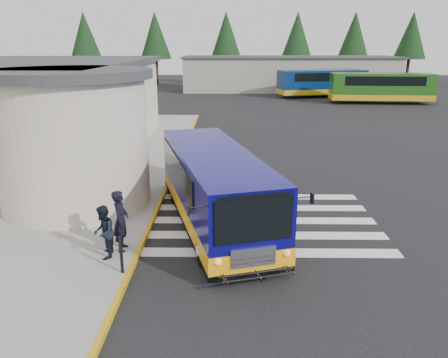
{
  "coord_description": "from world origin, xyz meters",
  "views": [
    {
      "loc": [
        -1.45,
        -14.61,
        5.81
      ],
      "look_at": [
        -1.64,
        -0.5,
        1.39
      ],
      "focal_mm": 35.0,
      "sensor_mm": 36.0,
      "label": 1
    }
  ],
  "objects_px": {
    "bollard": "(121,255)",
    "far_bus_a": "(322,82)",
    "pedestrian_b": "(104,232)",
    "transit_bus": "(215,190)",
    "far_bus_b": "(381,87)",
    "pedestrian_a": "(121,221)"
  },
  "relations": [
    {
      "from": "transit_bus",
      "to": "pedestrian_b",
      "type": "distance_m",
      "value": 4.02
    },
    {
      "from": "pedestrian_b",
      "to": "far_bus_a",
      "type": "relative_size",
      "value": 0.15
    },
    {
      "from": "far_bus_a",
      "to": "far_bus_b",
      "type": "height_order",
      "value": "far_bus_b"
    },
    {
      "from": "pedestrian_b",
      "to": "bollard",
      "type": "distance_m",
      "value": 1.1
    },
    {
      "from": "pedestrian_a",
      "to": "bollard",
      "type": "distance_m",
      "value": 1.41
    },
    {
      "from": "far_bus_b",
      "to": "pedestrian_b",
      "type": "bearing_deg",
      "value": 154.71
    },
    {
      "from": "pedestrian_b",
      "to": "far_bus_a",
      "type": "height_order",
      "value": "far_bus_a"
    },
    {
      "from": "transit_bus",
      "to": "far_bus_a",
      "type": "height_order",
      "value": "far_bus_a"
    },
    {
      "from": "pedestrian_a",
      "to": "far_bus_b",
      "type": "distance_m",
      "value": 37.58
    },
    {
      "from": "transit_bus",
      "to": "pedestrian_b",
      "type": "bearing_deg",
      "value": -152.43
    },
    {
      "from": "bollard",
      "to": "far_bus_b",
      "type": "relative_size",
      "value": 0.1
    },
    {
      "from": "transit_bus",
      "to": "far_bus_a",
      "type": "bearing_deg",
      "value": 57.91
    },
    {
      "from": "pedestrian_b",
      "to": "far_bus_a",
      "type": "xyz_separation_m",
      "value": [
        13.66,
        38.82,
        0.74
      ]
    },
    {
      "from": "pedestrian_a",
      "to": "far_bus_b",
      "type": "bearing_deg",
      "value": -31.13
    },
    {
      "from": "pedestrian_a",
      "to": "far_bus_b",
      "type": "xyz_separation_m",
      "value": [
        18.08,
        32.94,
        0.61
      ]
    },
    {
      "from": "bollard",
      "to": "transit_bus",
      "type": "bearing_deg",
      "value": 57.68
    },
    {
      "from": "pedestrian_a",
      "to": "bollard",
      "type": "height_order",
      "value": "pedestrian_a"
    },
    {
      "from": "bollard",
      "to": "far_bus_a",
      "type": "height_order",
      "value": "far_bus_a"
    },
    {
      "from": "transit_bus",
      "to": "far_bus_b",
      "type": "relative_size",
      "value": 0.9
    },
    {
      "from": "pedestrian_b",
      "to": "pedestrian_a",
      "type": "bearing_deg",
      "value": 135.76
    },
    {
      "from": "pedestrian_b",
      "to": "far_bus_b",
      "type": "height_order",
      "value": "far_bus_b"
    },
    {
      "from": "far_bus_b",
      "to": "pedestrian_a",
      "type": "bearing_deg",
      "value": 154.84
    }
  ]
}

